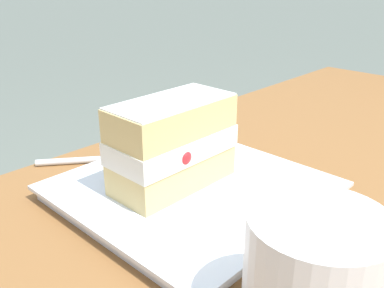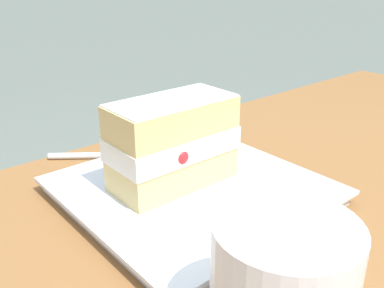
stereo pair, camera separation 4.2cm
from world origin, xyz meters
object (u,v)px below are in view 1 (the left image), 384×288
at_px(dessert_plate, 192,191).
at_px(coffee_cup, 313,282).
at_px(cake_slice, 172,143).
at_px(dessert_fork, 118,158).

bearing_deg(dessert_plate, coffee_cup, 65.39).
bearing_deg(cake_slice, dessert_plate, 129.21).
height_order(dessert_fork, coffee_cup, coffee_cup).
relative_size(dessert_plate, dessert_fork, 1.65).
distance_m(dessert_plate, dessert_fork, 0.13).
relative_size(dessert_plate, cake_slice, 1.86).
bearing_deg(dessert_fork, dessert_plate, 89.19).
relative_size(dessert_fork, coffee_cup, 1.56).
xyz_separation_m(dessert_plate, dessert_fork, (-0.00, -0.13, -0.00)).
bearing_deg(dessert_fork, cake_slice, 82.90).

